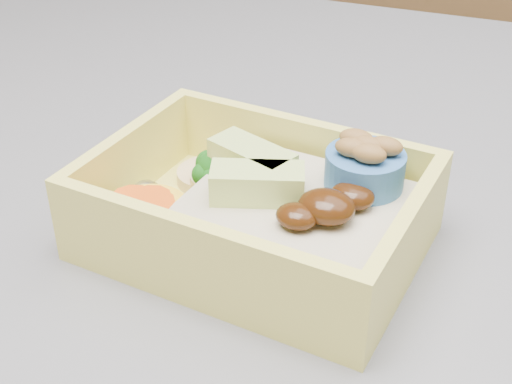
% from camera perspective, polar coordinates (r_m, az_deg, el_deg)
% --- Properties ---
extents(bento_box, '(0.19, 0.15, 0.07)m').
position_cam_1_polar(bento_box, '(0.40, 0.83, -1.52)').
color(bento_box, '#EEE362').
rests_on(bento_box, island).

